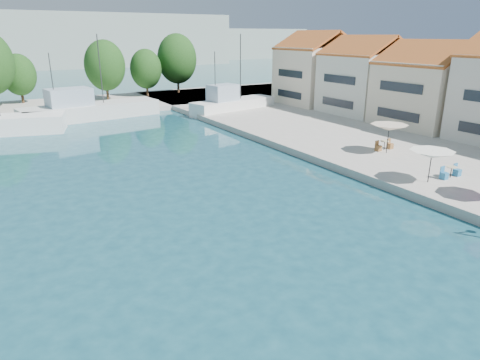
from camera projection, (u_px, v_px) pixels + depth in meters
quay_right at (436, 135)px, 42.01m from camera, size 32.00×92.00×0.60m
quay_far at (53, 108)px, 57.79m from camera, size 90.00×16.00×0.60m
hill_east at (137, 44)px, 171.18m from camera, size 140.00×40.00×12.00m
building_04 at (430, 83)px, 43.89m from camera, size 9.00×8.80×9.20m
building_05 at (365, 74)px, 51.16m from camera, size 8.40×8.80×9.70m
building_06 at (316, 67)px, 58.42m from camera, size 9.00×8.80×10.20m
trawler_03 at (88, 110)px, 51.43m from camera, size 16.54×6.29×10.20m
trawler_04 at (232, 105)px, 55.00m from camera, size 12.40×5.56×10.20m
tree_05 at (19, 75)px, 58.73m from camera, size 4.53×4.53×6.70m
tree_06 at (105, 65)px, 61.36m from camera, size 5.74×5.74×8.49m
tree_07 at (146, 69)px, 65.73m from camera, size 4.79×4.79×7.10m
tree_08 at (177, 59)px, 68.99m from camera, size 6.31×6.31×9.34m
umbrella_white at (432, 154)px, 27.21m from camera, size 2.81×2.81×2.12m
umbrella_cream at (389, 128)px, 33.95m from camera, size 2.94×2.94×2.35m
cafe_table_02 at (451, 173)px, 28.62m from camera, size 1.82×0.70×0.76m
cafe_table_03 at (384, 146)px, 35.50m from camera, size 1.82×0.70×0.76m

